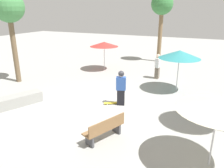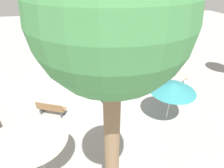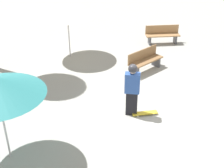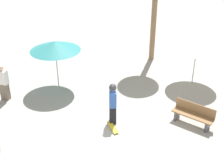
{
  "view_description": "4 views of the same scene",
  "coord_description": "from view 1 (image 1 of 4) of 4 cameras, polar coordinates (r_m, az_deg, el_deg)",
  "views": [
    {
      "loc": [
        4.62,
        -8.25,
        4.36
      ],
      "look_at": [
        0.65,
        0.27,
        1.17
      ],
      "focal_mm": 35.0,
      "sensor_mm": 36.0,
      "label": 1
    },
    {
      "loc": [
        9.56,
        -0.22,
        6.64
      ],
      "look_at": [
        0.75,
        1.3,
        1.17
      ],
      "focal_mm": 28.0,
      "sensor_mm": 36.0,
      "label": 2
    },
    {
      "loc": [
        -2.0,
        8.37,
        5.59
      ],
      "look_at": [
        1.3,
        1.33,
        1.25
      ],
      "focal_mm": 50.0,
      "sensor_mm": 36.0,
      "label": 3
    },
    {
      "loc": [
        -8.84,
        -1.71,
        7.18
      ],
      "look_at": [
        1.41,
        0.91,
        1.41
      ],
      "focal_mm": 50.0,
      "sensor_mm": 36.0,
      "label": 4
    }
  ],
  "objects": [
    {
      "name": "palm_tree_right",
      "position": [
        19.71,
        12.93,
        19.13
      ],
      "size": [
        1.82,
        1.82,
        5.77
      ],
      "color": "brown",
      "rests_on": "ground_plane"
    },
    {
      "name": "skateboard",
      "position": [
        10.71,
        0.03,
        -4.93
      ],
      "size": [
        0.77,
        0.63,
        0.07
      ],
      "rotation": [
        0.0,
        0.0,
        3.76
      ],
      "color": "gold",
      "rests_on": "ground_plane"
    },
    {
      "name": "skater_main",
      "position": [
        10.33,
        2.36,
        -0.73
      ],
      "size": [
        0.51,
        0.38,
        1.7
      ],
      "rotation": [
        0.0,
        0.0,
        3.45
      ],
      "color": "black",
      "rests_on": "ground_plane"
    },
    {
      "name": "bystander_watching",
      "position": [
        14.78,
        11.8,
        4.5
      ],
      "size": [
        0.27,
        0.46,
        1.65
      ],
      "rotation": [
        0.0,
        0.0,
        4.66
      ],
      "color": "#726656",
      "rests_on": "ground_plane"
    },
    {
      "name": "ground_plane",
      "position": [
        10.41,
        -3.91,
        -6.05
      ],
      "size": [
        60.0,
        60.0,
        0.0
      ],
      "primitive_type": "plane",
      "color": "#9E9E99"
    },
    {
      "name": "concrete_ledge",
      "position": [
        11.29,
        -25.51,
        -4.48
      ],
      "size": [
        1.84,
        3.13,
        0.51
      ],
      "rotation": [
        0.0,
        0.0,
        1.16
      ],
      "color": "gray",
      "rests_on": "ground_plane"
    },
    {
      "name": "shade_umbrella_red",
      "position": [
        16.43,
        -2.07,
        10.35
      ],
      "size": [
        2.12,
        2.12,
        2.14
      ],
      "color": "#B7B7BC",
      "rests_on": "ground_plane"
    },
    {
      "name": "shade_umbrella_cream",
      "position": [
        6.53,
        26.15,
        -4.65
      ],
      "size": [
        2.31,
        2.31,
        2.16
      ],
      "color": "#B7B7BC",
      "rests_on": "ground_plane"
    },
    {
      "name": "shade_umbrella_teal",
      "position": [
        12.48,
        17.25,
        7.41
      ],
      "size": [
        2.26,
        2.26,
        2.31
      ],
      "color": "#B7B7BC",
      "rests_on": "ground_plane"
    },
    {
      "name": "bench_far",
      "position": [
        7.78,
        -1.9,
        -11.62
      ],
      "size": [
        1.01,
        1.65,
        0.85
      ],
      "rotation": [
        0.0,
        0.0,
        1.18
      ],
      "color": "#47474C",
      "rests_on": "ground_plane"
    },
    {
      "name": "palm_tree_far_back",
      "position": [
        14.66,
        -25.37,
        17.21
      ],
      "size": [
        1.82,
        1.82,
        5.46
      ],
      "color": "brown",
      "rests_on": "ground_plane"
    }
  ]
}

